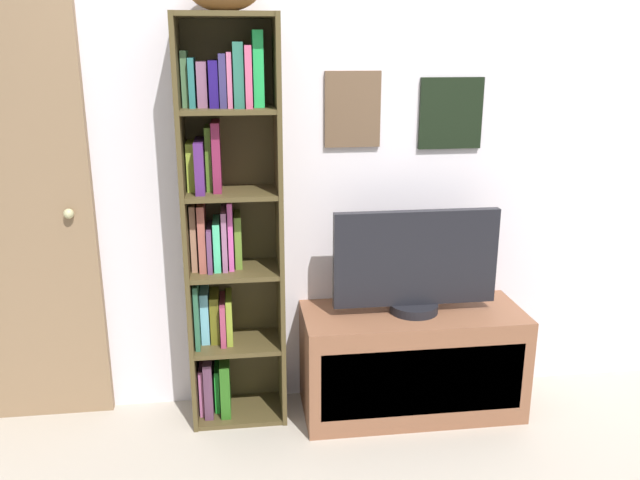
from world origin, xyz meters
The scene contains 4 objects.
back_wall centered at (0.00, 1.13, 1.26)m, with size 4.80×0.08×2.51m.
bookshelf centered at (-0.52, 0.99, 0.92)m, with size 0.42×0.28×1.79m.
tv_stand centered at (0.31, 0.89, 0.25)m, with size 1.01×0.42×0.50m.
television centered at (0.31, 0.89, 0.73)m, with size 0.74×0.22×0.47m.
Camera 1 is at (-0.47, -1.79, 1.66)m, focal length 36.65 mm.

